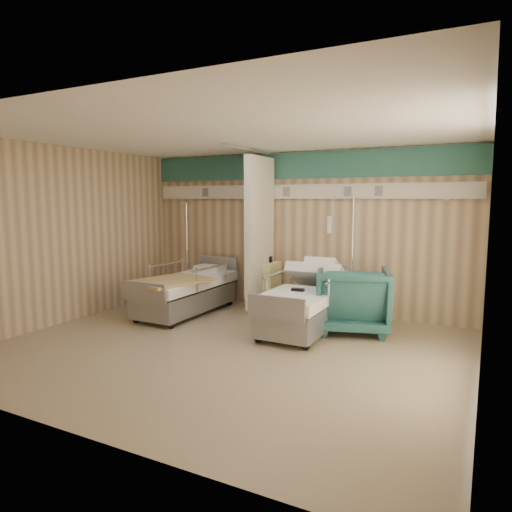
# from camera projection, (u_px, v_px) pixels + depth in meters

# --- Properties ---
(ground) EXTENTS (6.00, 5.00, 0.00)m
(ground) POSITION_uv_depth(u_px,v_px,m) (227.00, 348.00, 6.05)
(ground) COLOR gray
(ground) RESTS_ON ground
(room_walls) EXTENTS (6.04, 5.04, 2.82)m
(room_walls) POSITION_uv_depth(u_px,v_px,m) (234.00, 207.00, 6.06)
(room_walls) COLOR tan
(room_walls) RESTS_ON ground
(bed_right) EXTENTS (1.00, 2.16, 0.63)m
(bed_right) POSITION_uv_depth(u_px,v_px,m) (305.00, 309.00, 6.89)
(bed_right) COLOR white
(bed_right) RESTS_ON ground
(bed_left) EXTENTS (1.00, 2.16, 0.63)m
(bed_left) POSITION_uv_depth(u_px,v_px,m) (186.00, 295.00, 7.88)
(bed_left) COLOR white
(bed_left) RESTS_ON ground
(bedside_cabinet) EXTENTS (0.50, 0.48, 0.85)m
(bedside_cabinet) POSITION_uv_depth(u_px,v_px,m) (263.00, 286.00, 8.19)
(bedside_cabinet) COLOR #F4E898
(bedside_cabinet) RESTS_ON ground
(visitor_armchair) EXTENTS (1.30, 1.32, 0.97)m
(visitor_armchair) POSITION_uv_depth(u_px,v_px,m) (353.00, 299.00, 6.80)
(visitor_armchair) COLOR #215353
(visitor_armchair) RESTS_ON ground
(waffle_blanket) EXTENTS (0.63, 0.58, 0.06)m
(waffle_blanket) POSITION_uv_depth(u_px,v_px,m) (351.00, 265.00, 6.77)
(waffle_blanket) COLOR silver
(waffle_blanket) RESTS_ON visitor_armchair
(iv_stand_right) EXTENTS (0.36, 0.36, 2.01)m
(iv_stand_right) POSITION_uv_depth(u_px,v_px,m) (351.00, 297.00, 7.28)
(iv_stand_right) COLOR silver
(iv_stand_right) RESTS_ON ground
(iv_stand_left) EXTENTS (0.34, 0.34, 1.91)m
(iv_stand_left) POSITION_uv_depth(u_px,v_px,m) (188.00, 282.00, 8.72)
(iv_stand_left) COLOR silver
(iv_stand_left) RESTS_ON ground
(call_remote) EXTENTS (0.20, 0.11, 0.04)m
(call_remote) POSITION_uv_depth(u_px,v_px,m) (298.00, 290.00, 6.68)
(call_remote) COLOR black
(call_remote) RESTS_ON bed_right
(tan_blanket) EXTENTS (1.21, 1.38, 0.04)m
(tan_blanket) POSITION_uv_depth(u_px,v_px,m) (171.00, 281.00, 7.41)
(tan_blanket) COLOR tan
(tan_blanket) RESTS_ON bed_left
(toiletry_bag) EXTENTS (0.22, 0.16, 0.11)m
(toiletry_bag) POSITION_uv_depth(u_px,v_px,m) (266.00, 259.00, 8.15)
(toiletry_bag) COLOR black
(toiletry_bag) RESTS_ON bedside_cabinet
(white_cup) EXTENTS (0.10, 0.10, 0.14)m
(white_cup) POSITION_uv_depth(u_px,v_px,m) (255.00, 257.00, 8.26)
(white_cup) COLOR white
(white_cup) RESTS_ON bedside_cabinet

